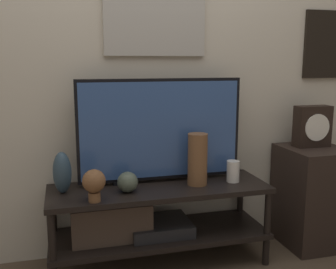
% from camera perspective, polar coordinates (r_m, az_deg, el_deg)
% --- Properties ---
extents(wall_back, '(6.40, 0.08, 2.70)m').
position_cam_1_polar(wall_back, '(2.47, -2.81, 14.01)').
color(wall_back, beige).
rests_on(wall_back, ground_plane).
extents(media_console, '(1.28, 0.43, 0.48)m').
position_cam_1_polar(media_console, '(2.36, -3.61, -11.84)').
color(media_console, black).
rests_on(media_console, ground_plane).
extents(television, '(0.99, 0.05, 0.62)m').
position_cam_1_polar(television, '(2.34, -1.05, 0.71)').
color(television, black).
rests_on(television, media_console).
extents(vase_round_glass, '(0.12, 0.12, 0.12)m').
position_cam_1_polar(vase_round_glass, '(2.22, -5.89, -6.87)').
color(vase_round_glass, '#4C5647').
rests_on(vase_round_glass, media_console).
extents(vase_tall_ceramic, '(0.12, 0.12, 0.31)m').
position_cam_1_polar(vase_tall_ceramic, '(2.33, 4.31, -3.61)').
color(vase_tall_ceramic, brown).
rests_on(vase_tall_ceramic, media_console).
extents(vase_urn_stoneware, '(0.10, 0.12, 0.23)m').
position_cam_1_polar(vase_urn_stoneware, '(2.26, -15.11, -5.35)').
color(vase_urn_stoneware, '#2D4251').
rests_on(vase_urn_stoneware, media_console).
extents(candle_jar, '(0.08, 0.08, 0.13)m').
position_cam_1_polar(candle_jar, '(2.43, 9.42, -5.30)').
color(candle_jar, silver).
rests_on(candle_jar, media_console).
extents(decorative_bust, '(0.12, 0.12, 0.17)m').
position_cam_1_polar(decorative_bust, '(2.09, -10.69, -6.87)').
color(decorative_bust, brown).
rests_on(decorative_bust, media_console).
extents(side_table, '(0.39, 0.42, 0.65)m').
position_cam_1_polar(side_table, '(2.80, 20.16, -8.38)').
color(side_table, black).
rests_on(side_table, ground_plane).
extents(mantel_clock, '(0.23, 0.11, 0.27)m').
position_cam_1_polar(mantel_clock, '(2.74, 20.22, 1.13)').
color(mantel_clock, black).
rests_on(mantel_clock, side_table).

